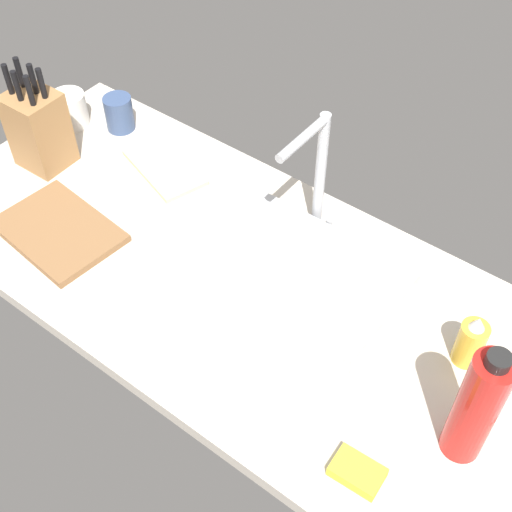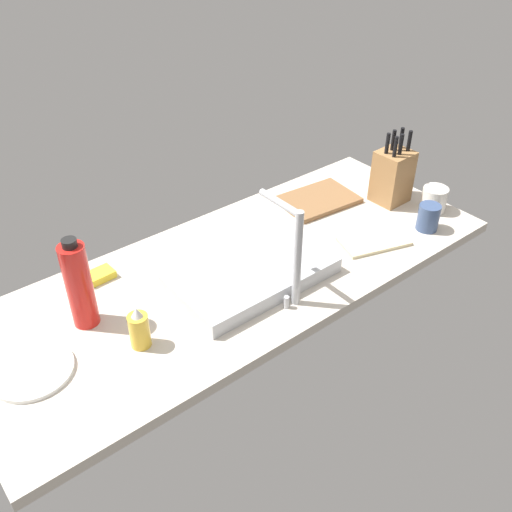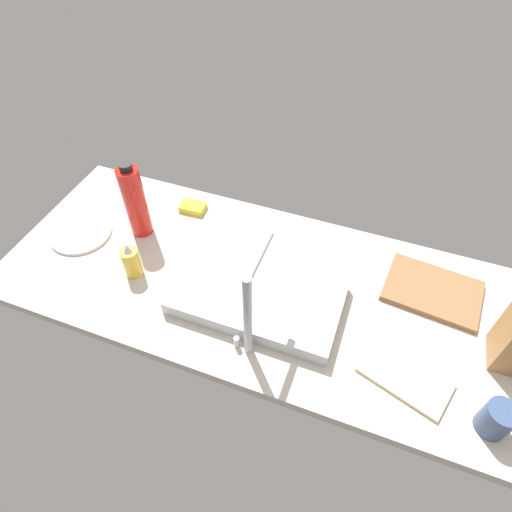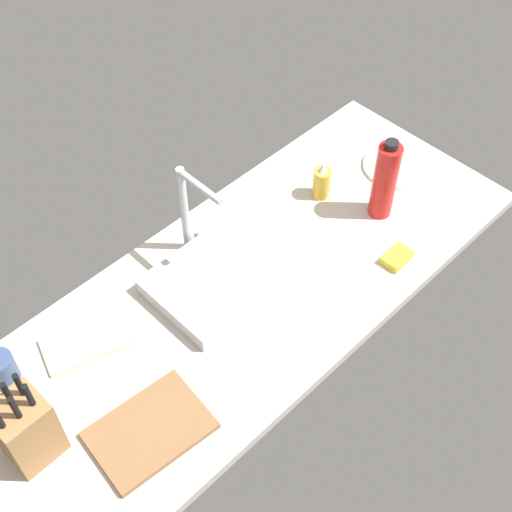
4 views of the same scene
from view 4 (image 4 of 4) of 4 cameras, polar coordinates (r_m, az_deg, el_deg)
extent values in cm
cube|color=beige|center=(201.28, -0.52, -2.75)|extent=(171.19, 67.88, 3.50)
cube|color=#B7BABF|center=(201.37, -1.77, -0.79)|extent=(49.51, 28.33, 4.98)
cylinder|color=#B7BABF|center=(198.50, -5.82, 3.70)|extent=(2.40, 2.40, 31.43)
cylinder|color=#B7BABF|center=(183.60, -4.55, 5.60)|extent=(2.00, 15.94, 2.00)
cylinder|color=#B7BABF|center=(209.99, -4.81, 1.62)|extent=(1.60, 1.60, 4.00)
cube|color=#9E7042|center=(173.69, -18.10, -13.21)|extent=(12.39, 11.55, 19.85)
cylinder|color=black|center=(160.88, -18.95, -11.54)|extent=(1.43, 1.43, 7.65)
cylinder|color=black|center=(163.16, -19.49, -10.45)|extent=(1.43, 1.43, 7.65)
cylinder|color=black|center=(161.51, -17.93, -10.66)|extent=(1.43, 1.43, 7.65)
cylinder|color=black|center=(163.46, -18.61, -9.84)|extent=(1.43, 1.43, 7.65)
cube|color=brown|center=(177.40, -8.58, -13.77)|extent=(29.89, 22.42, 1.80)
cylinder|color=gold|center=(221.32, 5.33, 5.89)|extent=(5.57, 5.57, 10.15)
cone|color=silver|center=(216.87, 5.45, 7.12)|extent=(3.06, 3.06, 2.80)
cylinder|color=red|center=(213.07, 10.38, 5.98)|extent=(7.26, 7.26, 25.99)
cylinder|color=black|center=(203.69, 10.94, 8.82)|extent=(3.99, 3.99, 2.20)
cylinder|color=white|center=(237.08, 11.21, 7.16)|extent=(21.23, 21.23, 1.20)
cube|color=beige|center=(193.66, -13.57, -6.78)|extent=(25.60, 18.72, 1.20)
cylinder|color=#384C75|center=(190.20, -19.89, -8.62)|extent=(7.52, 7.52, 9.48)
cube|color=yellow|center=(209.03, 11.34, -0.10)|extent=(9.30, 6.46, 2.40)
camera|label=1|loc=(1.46, 41.28, 21.23)|focal=48.13mm
camera|label=2|loc=(2.71, -6.08, 39.69)|focal=40.23mm
camera|label=3|loc=(1.84, -27.82, 28.70)|focal=30.07mm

